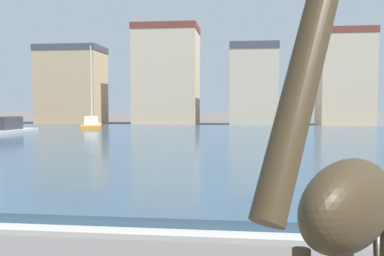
# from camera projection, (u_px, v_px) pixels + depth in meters

# --- Properties ---
(harbor_water) EXTENTS (91.97, 40.53, 0.36)m
(harbor_water) POSITION_uv_depth(u_px,v_px,m) (185.00, 142.00, 29.99)
(harbor_water) COLOR #334C60
(harbor_water) RESTS_ON ground
(quay_edge_coping) EXTENTS (91.97, 0.50, 0.12)m
(quay_edge_coping) POSITION_uv_depth(u_px,v_px,m) (66.00, 231.00, 9.66)
(quay_edge_coping) COLOR #ADA89E
(quay_edge_coping) RESTS_ON ground
(giraffe_statue) EXTENTS (1.59, 2.16, 4.15)m
(giraffe_statue) POSITION_uv_depth(u_px,v_px,m) (343.00, 218.00, 3.27)
(giraffe_statue) COLOR #382B19
(giraffe_statue) RESTS_ON ground
(sailboat_orange) EXTENTS (3.74, 6.61, 9.06)m
(sailboat_orange) POSITION_uv_depth(u_px,v_px,m) (92.00, 126.00, 44.91)
(sailboat_orange) COLOR orange
(sailboat_orange) RESTS_ON ground
(mooring_bollard) EXTENTS (0.24, 0.24, 0.50)m
(mooring_bollard) POSITION_uv_depth(u_px,v_px,m) (349.00, 235.00, 8.77)
(mooring_bollard) COLOR #232326
(mooring_bollard) RESTS_ON ground
(townhouse_wide_warehouse) EXTENTS (8.52, 5.94, 10.62)m
(townhouse_wide_warehouse) POSITION_uv_depth(u_px,v_px,m) (72.00, 86.00, 57.10)
(townhouse_wide_warehouse) COLOR tan
(townhouse_wide_warehouse) RESTS_ON ground
(townhouse_corner_house) EXTENTS (8.34, 6.40, 13.08)m
(townhouse_corner_house) POSITION_uv_depth(u_px,v_px,m) (167.00, 76.00, 55.37)
(townhouse_corner_house) COLOR #C6B293
(townhouse_corner_house) RESTS_ON ground
(townhouse_tall_gabled) EXTENTS (5.80, 7.99, 10.18)m
(townhouse_tall_gabled) POSITION_uv_depth(u_px,v_px,m) (253.00, 86.00, 52.80)
(townhouse_tall_gabled) COLOR #C6B293
(townhouse_tall_gabled) RESTS_ON ground
(townhouse_end_terrace) EXTENTS (6.68, 5.18, 12.30)m
(townhouse_end_terrace) POSITION_uv_depth(u_px,v_px,m) (345.00, 78.00, 53.47)
(townhouse_end_terrace) COLOR #C6B293
(townhouse_end_terrace) RESTS_ON ground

